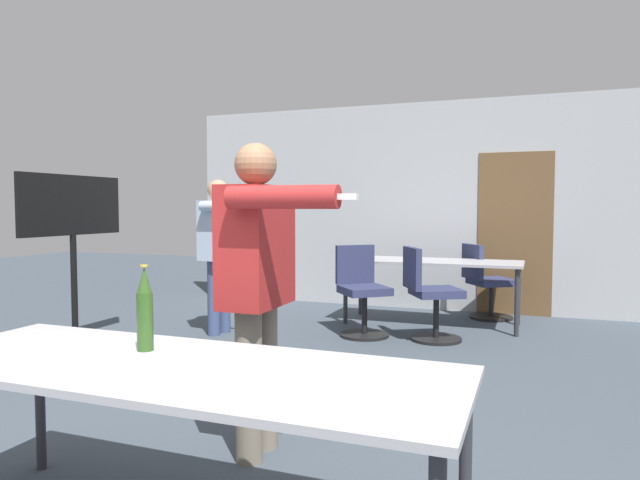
{
  "coord_description": "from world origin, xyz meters",
  "views": [
    {
      "loc": [
        1.33,
        -1.5,
        1.36
      ],
      "look_at": [
        -0.27,
        2.74,
        1.1
      ],
      "focal_mm": 32.0,
      "sensor_mm": 36.0,
      "label": 1
    }
  ],
  "objects_px": {
    "person_center_tall": "(259,270)",
    "office_chair_far_right": "(362,293)",
    "office_chair_near_pushed": "(486,284)",
    "beer_bottle": "(145,310)",
    "office_chair_far_left": "(429,296)",
    "tv_screen": "(73,237)",
    "person_near_casual": "(219,241)"
  },
  "relations": [
    {
      "from": "tv_screen",
      "to": "office_chair_near_pushed",
      "type": "distance_m",
      "value": 4.67
    },
    {
      "from": "person_near_casual",
      "to": "person_center_tall",
      "type": "distance_m",
      "value": 3.08
    },
    {
      "from": "beer_bottle",
      "to": "person_center_tall",
      "type": "bearing_deg",
      "value": 78.18
    },
    {
      "from": "person_center_tall",
      "to": "office_chair_far_right",
      "type": "xyz_separation_m",
      "value": [
        -0.32,
        3.03,
        -0.57
      ]
    },
    {
      "from": "office_chair_far_right",
      "to": "office_chair_near_pushed",
      "type": "bearing_deg",
      "value": -170.0
    },
    {
      "from": "tv_screen",
      "to": "office_chair_far_right",
      "type": "height_order",
      "value": "tv_screen"
    },
    {
      "from": "office_chair_far_right",
      "to": "person_near_casual",
      "type": "bearing_deg",
      "value": -20.71
    },
    {
      "from": "person_center_tall",
      "to": "office_chair_near_pushed",
      "type": "xyz_separation_m",
      "value": [
        0.85,
        4.41,
        -0.6
      ]
    },
    {
      "from": "tv_screen",
      "to": "beer_bottle",
      "type": "height_order",
      "value": "tv_screen"
    },
    {
      "from": "office_chair_far_left",
      "to": "office_chair_far_right",
      "type": "height_order",
      "value": "office_chair_far_left"
    },
    {
      "from": "person_center_tall",
      "to": "beer_bottle",
      "type": "height_order",
      "value": "person_center_tall"
    },
    {
      "from": "tv_screen",
      "to": "office_chair_far_left",
      "type": "xyz_separation_m",
      "value": [
        3.16,
        1.51,
        -0.62
      ]
    },
    {
      "from": "office_chair_far_left",
      "to": "beer_bottle",
      "type": "distance_m",
      "value": 3.85
    },
    {
      "from": "office_chair_far_right",
      "to": "office_chair_near_pushed",
      "type": "relative_size",
      "value": 1.04
    },
    {
      "from": "office_chair_far_left",
      "to": "tv_screen",
      "type": "bearing_deg",
      "value": -93.81
    },
    {
      "from": "person_near_casual",
      "to": "office_chair_far_left",
      "type": "relative_size",
      "value": 1.73
    },
    {
      "from": "person_center_tall",
      "to": "office_chair_far_right",
      "type": "height_order",
      "value": "person_center_tall"
    },
    {
      "from": "person_near_casual",
      "to": "office_chair_near_pushed",
      "type": "relative_size",
      "value": 1.81
    },
    {
      "from": "tv_screen",
      "to": "person_center_tall",
      "type": "relative_size",
      "value": 0.98
    },
    {
      "from": "person_center_tall",
      "to": "office_chair_near_pushed",
      "type": "height_order",
      "value": "person_center_tall"
    },
    {
      "from": "tv_screen",
      "to": "beer_bottle",
      "type": "bearing_deg",
      "value": -131.24
    },
    {
      "from": "person_near_casual",
      "to": "office_chair_far_right",
      "type": "bearing_deg",
      "value": 117.65
    },
    {
      "from": "person_center_tall",
      "to": "office_chair_near_pushed",
      "type": "relative_size",
      "value": 1.87
    },
    {
      "from": "person_near_casual",
      "to": "beer_bottle",
      "type": "bearing_deg",
      "value": 34.35
    },
    {
      "from": "office_chair_far_left",
      "to": "beer_bottle",
      "type": "height_order",
      "value": "beer_bottle"
    },
    {
      "from": "office_chair_near_pushed",
      "to": "person_center_tall",
      "type": "bearing_deg",
      "value": -44.94
    },
    {
      "from": "office_chair_far_right",
      "to": "office_chair_near_pushed",
      "type": "height_order",
      "value": "office_chair_far_right"
    },
    {
      "from": "office_chair_near_pushed",
      "to": "beer_bottle",
      "type": "height_order",
      "value": "beer_bottle"
    },
    {
      "from": "person_center_tall",
      "to": "office_chair_far_left",
      "type": "height_order",
      "value": "person_center_tall"
    },
    {
      "from": "tv_screen",
      "to": "office_chair_near_pushed",
      "type": "relative_size",
      "value": 1.83
    },
    {
      "from": "person_center_tall",
      "to": "office_chair_far_left",
      "type": "xyz_separation_m",
      "value": [
        0.4,
        3.02,
        -0.57
      ]
    },
    {
      "from": "office_chair_near_pushed",
      "to": "office_chair_far_right",
      "type": "bearing_deg",
      "value": -74.27
    }
  ]
}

